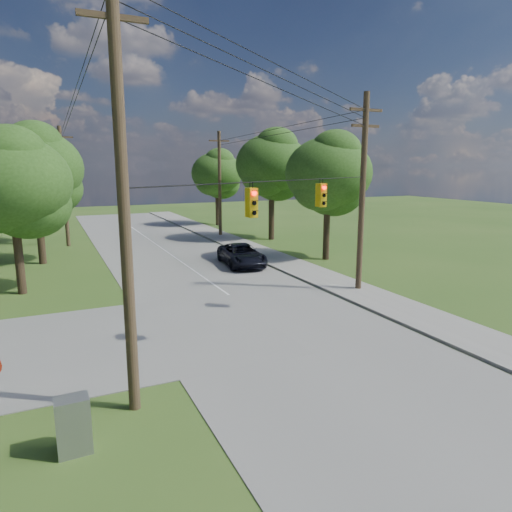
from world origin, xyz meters
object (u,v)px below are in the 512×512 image
pole_sw (123,187)px  control_cabinet (73,425)px  pole_north_w (64,186)px  pole_north_e (220,183)px  pole_ne (362,191)px  car_main_north (242,255)px

pole_sw → control_cabinet: 5.96m
pole_north_w → control_cabinet: bearing=-92.3°
pole_sw → pole_north_e: (13.50, 29.60, -1.10)m
pole_ne → pole_north_w: bearing=122.3°
pole_ne → pole_north_w: pole_ne is taller
pole_sw → pole_ne: pole_sw is taller
pole_sw → pole_north_w: (-0.40, 29.60, -1.10)m
pole_sw → pole_north_w: 29.62m
pole_north_w → pole_north_e: bearing=0.0°
pole_north_w → control_cabinet: size_ratio=7.08×
control_cabinet → pole_ne: bearing=29.3°
pole_ne → car_main_north: pole_ne is taller
car_main_north → pole_sw: bearing=-115.8°
pole_north_e → pole_north_w: 13.90m
pole_ne → control_cabinet: (-15.17, -9.08, -4.76)m
car_main_north → control_cabinet: (-11.77, -17.61, -0.05)m
pole_north_w → pole_sw: bearing=-89.2°
control_cabinet → pole_north_e: bearing=62.4°
pole_north_w → control_cabinet: (-1.27, -31.08, -4.42)m
pole_north_e → control_cabinet: bearing=-116.0°
pole_sw → pole_ne: (13.50, 7.60, -0.76)m
pole_sw → pole_ne: bearing=29.4°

